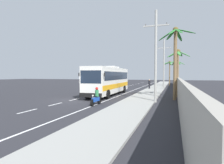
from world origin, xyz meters
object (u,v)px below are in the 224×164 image
at_px(motorcycle_beside_bus, 96,98).
at_px(palm_second, 170,67).
at_px(utility_pole_mid, 164,64).
at_px(palm_fourth, 178,62).
at_px(utility_pole_nearest, 156,54).
at_px(palm_third, 175,50).
at_px(pedestrian_near_kerb, 149,84).
at_px(coach_bus_foreground, 109,80).
at_px(palm_nearest, 176,68).

relative_size(motorcycle_beside_bus, palm_second, 0.33).
height_order(motorcycle_beside_bus, palm_second, palm_second).
distance_m(utility_pole_mid, palm_fourth, 11.73).
bearing_deg(motorcycle_beside_bus, palm_second, 80.30).
height_order(motorcycle_beside_bus, utility_pole_nearest, utility_pole_nearest).
bearing_deg(utility_pole_nearest, utility_pole_mid, 90.34).
relative_size(utility_pole_mid, palm_third, 1.17).
distance_m(motorcycle_beside_bus, utility_pole_mid, 20.84).
xyz_separation_m(motorcycle_beside_bus, palm_third, (6.52, 5.65, 4.53)).
height_order(motorcycle_beside_bus, palm_fourth, palm_fourth).
relative_size(motorcycle_beside_bus, pedestrian_near_kerb, 1.16).
relative_size(utility_pole_mid, palm_second, 1.51).
height_order(palm_second, palm_fourth, palm_second).
distance_m(coach_bus_foreground, motorcycle_beside_bus, 8.62).
height_order(utility_pole_mid, palm_nearest, utility_pole_mid).
bearing_deg(motorcycle_beside_bus, coach_bus_foreground, 101.53).
height_order(pedestrian_near_kerb, palm_second, palm_second).
bearing_deg(motorcycle_beside_bus, palm_nearest, 76.12).
relative_size(pedestrian_near_kerb, palm_nearest, 0.29).
bearing_deg(palm_fourth, utility_pole_mid, 100.63).
bearing_deg(coach_bus_foreground, palm_fourth, 0.44).
relative_size(pedestrian_near_kerb, utility_pole_nearest, 0.19).
bearing_deg(palm_fourth, utility_pole_nearest, -112.09).
height_order(pedestrian_near_kerb, utility_pole_nearest, utility_pole_nearest).
height_order(motorcycle_beside_bus, palm_third, palm_third).
height_order(utility_pole_nearest, palm_fourth, utility_pole_nearest).
bearing_deg(palm_second, utility_pole_nearest, -91.26).
relative_size(pedestrian_near_kerb, utility_pole_mid, 0.19).
xyz_separation_m(motorcycle_beside_bus, palm_second, (5.38, 31.45, 3.73)).
bearing_deg(pedestrian_near_kerb, palm_fourth, -172.32).
xyz_separation_m(coach_bus_foreground, palm_third, (8.23, -2.69, 3.19)).
bearing_deg(motorcycle_beside_bus, palm_fourth, 50.95).
distance_m(pedestrian_near_kerb, palm_third, 14.82).
height_order(pedestrian_near_kerb, palm_fourth, palm_fourth).
bearing_deg(coach_bus_foreground, palm_nearest, 66.11).
relative_size(coach_bus_foreground, utility_pole_nearest, 1.42).
relative_size(coach_bus_foreground, palm_nearest, 2.11).
xyz_separation_m(palm_second, palm_fourth, (1.44, -23.04, -0.17)).
bearing_deg(utility_pole_mid, pedestrian_near_kerb, -163.77).
bearing_deg(coach_bus_foreground, palm_second, 72.97).
xyz_separation_m(motorcycle_beside_bus, palm_nearest, (6.80, 27.53, 3.49)).
height_order(pedestrian_near_kerb, palm_third, palm_third).
height_order(motorcycle_beside_bus, utility_pole_mid, utility_pole_mid).
bearing_deg(motorcycle_beside_bus, pedestrian_near_kerb, 83.42).
xyz_separation_m(pedestrian_near_kerb, utility_pole_mid, (2.44, 0.71, 3.60)).
relative_size(palm_third, palm_fourth, 1.34).
height_order(utility_pole_mid, palm_fourth, utility_pole_mid).
distance_m(motorcycle_beside_bus, palm_fourth, 11.39).
distance_m(coach_bus_foreground, utility_pole_mid, 13.48).
bearing_deg(pedestrian_near_kerb, palm_third, -177.76).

